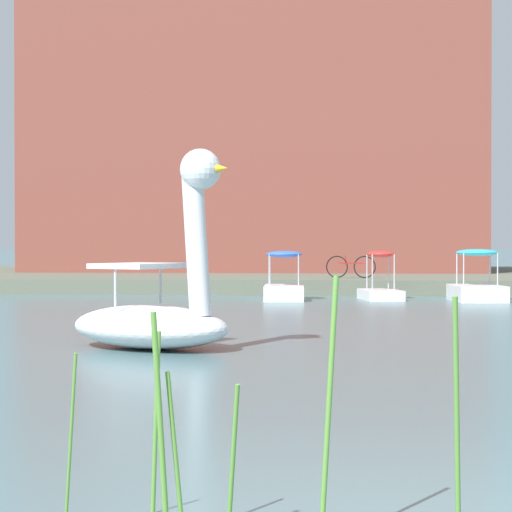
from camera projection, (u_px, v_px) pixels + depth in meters
The scene contains 8 objects.
shore_bank_far at pixel (342, 277), 39.30m from camera, with size 152.24×19.36×0.50m, color #5B6051.
swan_boat at pixel (157, 307), 14.64m from camera, with size 3.18×2.65×3.09m.
pedal_boat_blue at pixel (284, 285), 27.48m from camera, with size 1.23×2.12×1.45m.
pedal_boat_red at pixel (380, 286), 27.69m from camera, with size 1.35×1.97×1.46m.
pedal_boat_cyan at pixel (477, 286), 27.11m from camera, with size 1.51×2.21×1.50m.
bicycle_parked at pixel (351, 267), 31.78m from camera, with size 1.69×0.36×0.77m.
apartment_block at pixel (258, 122), 42.02m from camera, with size 18.93×10.18×13.26m, color brown.
reed_clump_foreground at pixel (290, 449), 4.61m from camera, with size 2.58×1.08×1.47m.
Camera 1 is at (-0.46, -5.21, 1.64)m, focal length 65.71 mm.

